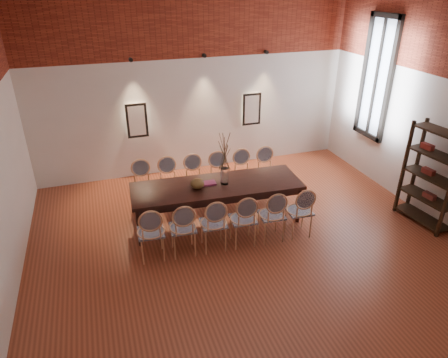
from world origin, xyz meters
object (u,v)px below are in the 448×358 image
object	(u,v)px
chair_far_e	(244,176)
chair_far_f	(268,173)
dining_table	(217,203)
chair_near_a	(151,232)
chair_far_c	(195,181)
chair_near_b	(183,227)
chair_far_d	(220,178)
book	(208,183)
chair_near_d	(243,219)
shelving_rack	(432,177)
vase	(224,176)
chair_far_b	(169,184)
chair_near_f	(299,211)
chair_near_c	(213,223)
chair_far_a	(143,187)
chair_near_e	(271,215)
bowl	(197,184)

from	to	relation	value
chair_far_e	chair_far_f	distance (m)	0.50
dining_table	chair_near_a	distance (m)	1.46
chair_far_c	chair_near_b	bearing A→B (deg)	71.88
chair_far_d	book	world-z (taller)	chair_far_d
chair_near_d	chair_far_c	xyz separation A→B (m)	(-0.40, 1.55, 0.00)
chair_far_f	shelving_rack	xyz separation A→B (m)	(2.26, -1.86, 0.43)
vase	book	distance (m)	0.31
chair_near_a	chair_near_b	bearing A→B (deg)	0.00
chair_near_b	book	bearing A→B (deg)	53.44
chair_far_b	chair_far_c	bearing A→B (deg)	-180.00
chair_near_f	chair_far_c	world-z (taller)	same
chair_near_b	chair_near_f	distance (m)	1.99
vase	shelving_rack	xyz separation A→B (m)	(3.40, -1.17, 0.00)
chair_far_e	shelving_rack	distance (m)	3.37
chair_near_a	chair_far_b	bearing A→B (deg)	71.88
chair_near_c	dining_table	bearing A→B (deg)	71.88
book	shelving_rack	xyz separation A→B (m)	(3.68, -1.25, 0.14)
chair_near_b	chair_near_f	xyz separation A→B (m)	(1.98, -0.12, 0.00)
chair_near_d	chair_far_b	size ratio (longest dim) A/B	1.00
chair_far_b	chair_far_e	xyz separation A→B (m)	(1.49, -0.09, 0.00)
chair_far_d	chair_near_f	bearing A→B (deg)	123.21
chair_far_a	chair_far_c	distance (m)	0.99
chair_near_f	chair_far_a	world-z (taller)	same
chair_far_a	vase	distance (m)	1.63
chair_near_e	shelving_rack	xyz separation A→B (m)	(2.85, -0.38, 0.43)
chair_near_f	vase	distance (m)	1.41
chair_near_f	chair_far_d	xyz separation A→B (m)	(-0.90, 1.58, 0.00)
chair_near_a	book	bearing A→B (deg)	36.53
chair_near_e	bowl	distance (m)	1.36
chair_far_c	vase	distance (m)	0.95
chair_far_c	shelving_rack	size ratio (longest dim) A/B	0.52
dining_table	chair_near_b	distance (m)	1.07
chair_far_c	bowl	world-z (taller)	chair_far_c
chair_near_b	chair_near_e	xyz separation A→B (m)	(1.49, -0.09, 0.00)
vase	chair_far_c	bearing A→B (deg)	113.46
chair_near_f	book	size ratio (longest dim) A/B	3.62
shelving_rack	chair_near_b	bearing A→B (deg)	167.32
chair_near_d	shelving_rack	world-z (taller)	shelving_rack
chair_near_e	chair_far_c	bearing A→B (deg)	123.21
chair_near_f	chair_far_c	size ratio (longest dim) A/B	1.00
chair_near_f	chair_far_a	xyz separation A→B (m)	(-2.39, 1.67, 0.00)
dining_table	bowl	distance (m)	0.59
chair_near_d	chair_far_d	distance (m)	1.52
dining_table	chair_far_e	xyz separation A→B (m)	(0.79, 0.71, 0.09)
dining_table	chair_near_b	bearing A→B (deg)	-134.48
chair_far_c	chair_near_d	bearing A→B (deg)	108.12
chair_near_a	chair_far_e	distance (m)	2.50
book	shelving_rack	size ratio (longest dim) A/B	0.14
chair_near_c	bowl	world-z (taller)	chair_near_c
chair_far_b	chair_far_c	xyz separation A→B (m)	(0.50, -0.03, 0.00)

